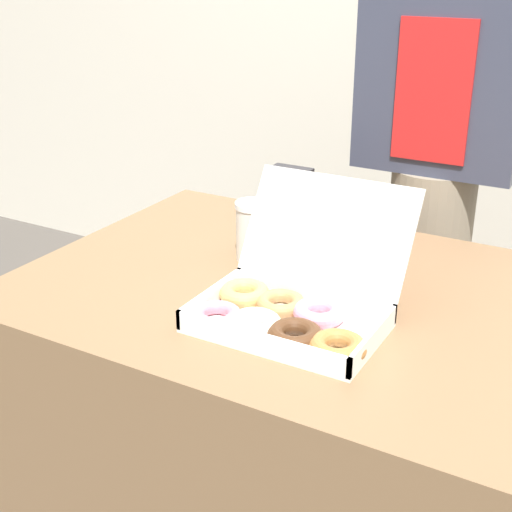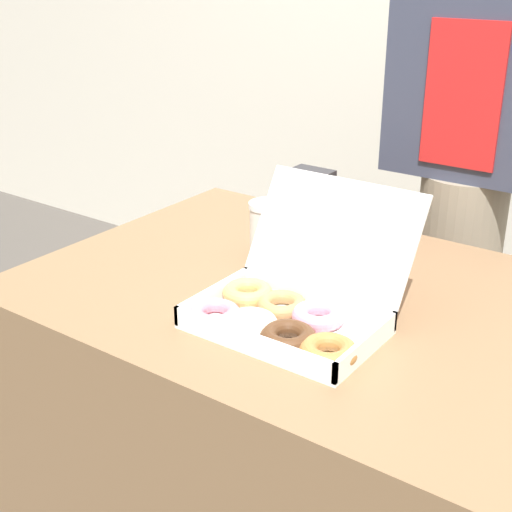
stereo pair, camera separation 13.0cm
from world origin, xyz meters
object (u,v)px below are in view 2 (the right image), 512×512
donut_box (286,309)px  person_customer (469,159)px  coffee_cup (267,231)px  napkin_holder (312,198)px

donut_box → person_customer: (0.03, 0.83, 0.11)m
coffee_cup → person_customer: (0.24, 0.59, 0.07)m
coffee_cup → person_customer: bearing=67.9°
donut_box → napkin_holder: bearing=116.7°
person_customer → donut_box: bearing=-92.0°
napkin_holder → person_customer: size_ratio=0.09×
coffee_cup → person_customer: person_customer is taller
coffee_cup → napkin_holder: bearing=97.3°
napkin_holder → person_customer: person_customer is taller
donut_box → person_customer: person_customer is taller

